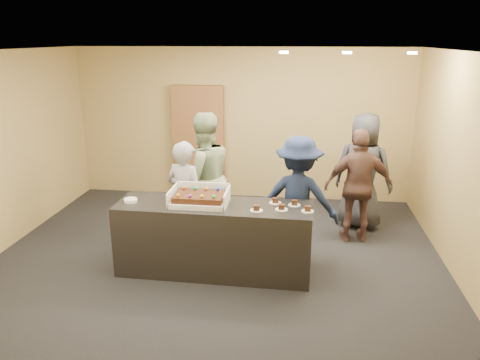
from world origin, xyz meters
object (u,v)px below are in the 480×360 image
Objects in this scene: serving_counter at (214,238)px; plate_stack at (131,200)px; storage_cabinet at (199,142)px; person_sage_man at (203,178)px; person_dark_suit at (363,171)px; person_brown_extra at (359,186)px; cake_box at (200,200)px; person_server_grey at (186,199)px; sheet_cake at (199,196)px; person_navy_man at (298,199)px.

plate_stack reaches higher than serving_counter.
person_sage_man is at bearing -75.99° from storage_cabinet.
serving_counter is at bearing 60.51° from person_dark_suit.
storage_cabinet reaches higher than person_brown_extra.
plate_stack is at bearing 49.69° from person_dark_suit.
serving_counter is 0.53m from cake_box.
person_sage_man is at bearing 99.18° from cake_box.
person_dark_suit is (2.32, 0.79, -0.04)m from person_sage_man.
storage_cabinet is 1.24× the size of person_brown_extra.
serving_counter is 0.73m from person_server_grey.
storage_cabinet is 2.96m from sheet_cake.
person_brown_extra is at bearing 30.52° from sheet_cake.
cake_box reaches higher than serving_counter.
person_sage_man is (0.48, -1.92, -0.08)m from storage_cabinet.
person_brown_extra is (2.91, 1.24, -0.09)m from plate_stack.
sheet_cake is 2.39m from person_brown_extra.
person_sage_man is 1.13× the size of person_navy_man.
sheet_cake is 2.79m from person_dark_suit.
storage_cabinet is at bearing 106.67° from serving_counter.
person_dark_suit is (2.17, 1.76, -0.10)m from sheet_cake.
person_server_grey is 0.84× the size of person_sage_man.
person_sage_man reaches higher than cake_box.
sheet_cake is (-0.00, -0.03, 0.05)m from cake_box.
person_sage_man is at bearing 37.97° from person_dark_suit.
plate_stack is 0.10× the size of person_navy_man.
person_server_grey is at bearing 122.27° from sheet_cake.
person_dark_suit reaches higher than cake_box.
person_navy_man is at bearing 28.71° from serving_counter.
sheet_cake is at bearing 67.42° from person_sage_man.
storage_cabinet is 3.02m from person_dark_suit.
cake_box is 4.27× the size of plate_stack.
person_brown_extra is at bearing 29.99° from cake_box.
person_brown_extra is (1.88, 1.21, 0.38)m from serving_counter.
person_navy_man is at bearing 15.48° from plate_stack.
person_dark_suit reaches higher than serving_counter.
serving_counter is 0.57m from sheet_cake.
serving_counter is at bearing 158.50° from person_server_grey.
sheet_cake is (-0.17, -0.00, 0.55)m from serving_counter.
person_navy_man is at bearing 23.06° from cake_box.
plate_stack is 0.10× the size of person_brown_extra.
plate_stack is (-0.86, -0.03, -0.08)m from sheet_cake.
serving_counter is 1.28× the size of person_sage_man.
cake_box is at bearing 57.73° from person_dark_suit.
person_dark_suit is (0.97, 1.22, 0.06)m from person_navy_man.
serving_counter is 1.22m from person_navy_man.
serving_counter is 1.52× the size of person_server_grey.
person_sage_man reaches higher than person_brown_extra.
person_sage_man reaches higher than person_navy_man.
plate_stack is (-1.04, -0.03, 0.47)m from serving_counter.
plate_stack is (-0.23, -2.93, -0.10)m from storage_cabinet.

